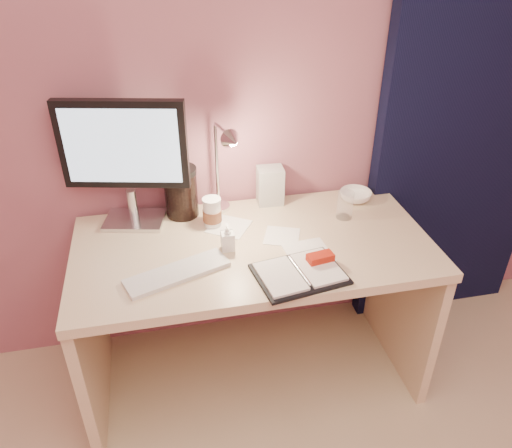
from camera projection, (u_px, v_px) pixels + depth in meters
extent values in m
plane|color=#AC6472|center=(234.00, 84.00, 1.99)|extent=(3.50, 0.00, 3.50)
cube|color=black|center=(471.00, 108.00, 2.20)|extent=(0.85, 0.08, 2.20)
cube|color=beige|center=(253.00, 247.00, 1.97)|extent=(1.40, 0.70, 0.04)
cube|color=beige|center=(91.00, 340.00, 2.04)|extent=(0.04, 0.66, 0.69)
cube|color=beige|center=(399.00, 295.00, 2.28)|extent=(0.04, 0.66, 0.69)
cube|color=beige|center=(240.00, 262.00, 2.41)|extent=(1.32, 0.03, 0.55)
cube|color=silver|center=(135.00, 220.00, 2.09)|extent=(0.27, 0.23, 0.02)
cylinder|color=silver|center=(133.00, 205.00, 2.05)|extent=(0.04, 0.04, 0.13)
cube|color=black|center=(123.00, 144.00, 1.91)|extent=(0.49, 0.15, 0.35)
cube|color=#B0D3EE|center=(125.00, 147.00, 1.88)|extent=(0.43, 0.10, 0.30)
cube|color=silver|center=(177.00, 273.00, 1.78)|extent=(0.39, 0.23, 0.02)
cube|color=black|center=(299.00, 274.00, 1.78)|extent=(0.34, 0.28, 0.01)
cube|color=white|center=(280.00, 277.00, 1.75)|extent=(0.17, 0.22, 0.01)
cube|color=white|center=(318.00, 267.00, 1.80)|extent=(0.17, 0.22, 0.01)
cube|color=#AE2F0E|center=(320.00, 257.00, 1.82)|extent=(0.10, 0.06, 0.03)
cube|color=white|center=(308.00, 252.00, 1.90)|extent=(0.18, 0.18, 0.00)
cube|color=white|center=(282.00, 236.00, 2.00)|extent=(0.18, 0.18, 0.00)
cube|color=white|center=(229.00, 227.00, 2.06)|extent=(0.21, 0.21, 0.00)
cylinder|color=white|center=(212.00, 213.00, 2.04)|extent=(0.07, 0.07, 0.12)
cylinder|color=brown|center=(212.00, 215.00, 2.04)|extent=(0.08, 0.08, 0.05)
cylinder|color=white|center=(211.00, 200.00, 2.01)|extent=(0.08, 0.08, 0.01)
cylinder|color=white|center=(345.00, 205.00, 2.09)|extent=(0.07, 0.07, 0.12)
imported|color=white|center=(355.00, 196.00, 2.24)|extent=(0.17, 0.17, 0.04)
imported|color=white|center=(228.00, 237.00, 1.89)|extent=(0.05, 0.05, 0.11)
cylinder|color=black|center=(181.00, 194.00, 2.09)|extent=(0.14, 0.14, 0.19)
cube|color=#BCBCB7|center=(270.00, 186.00, 2.19)|extent=(0.12, 0.09, 0.17)
cylinder|color=silver|center=(219.00, 207.00, 2.18)|extent=(0.10, 0.10, 0.02)
cylinder|color=silver|center=(217.00, 167.00, 2.08)|extent=(0.02, 0.02, 0.37)
cone|color=silver|center=(210.00, 143.00, 1.84)|extent=(0.09, 0.08, 0.08)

